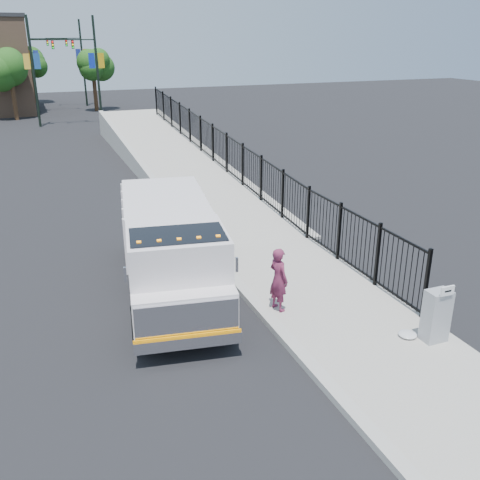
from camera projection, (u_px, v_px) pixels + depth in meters
name	position (u px, v px, depth m)	size (l,w,h in m)	color
ground	(259.00, 311.00, 13.88)	(120.00, 120.00, 0.00)	black
sidewalk	(366.00, 332.00, 12.79)	(3.55, 12.00, 0.12)	#9E998E
curb	(294.00, 347.00, 12.12)	(0.30, 12.00, 0.16)	#ADAAA3
ramp	(176.00, 169.00, 28.48)	(3.95, 24.00, 1.70)	#9E998E
iron_fence	(227.00, 166.00, 25.18)	(0.10, 28.00, 1.80)	black
truck	(171.00, 245.00, 14.38)	(3.49, 7.66, 2.53)	black
worker	(279.00, 279.00, 13.44)	(0.61, 0.40, 1.67)	maroon
utility_cabinet	(436.00, 316.00, 12.13)	(0.55, 0.40, 1.25)	gray
arrow_sign	(447.00, 291.00, 11.68)	(0.35, 0.04, 0.22)	white
debris	(408.00, 334.00, 12.47)	(0.43, 0.43, 0.11)	silver
light_pole_0	(37.00, 67.00, 39.75)	(3.77, 0.22, 8.00)	black
light_pole_1	(93.00, 67.00, 40.70)	(3.78, 0.22, 8.00)	black
light_pole_2	(36.00, 62.00, 47.11)	(3.77, 0.22, 8.00)	black
light_pole_3	(79.00, 60.00, 51.47)	(3.78, 0.22, 8.00)	black
tree_0	(10.00, 70.00, 43.08)	(3.11, 3.11, 5.55)	#382314
tree_1	(93.00, 67.00, 48.30)	(2.26, 2.26, 5.13)	#382314
tree_2	(31.00, 63.00, 53.92)	(2.68, 2.68, 5.34)	#382314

